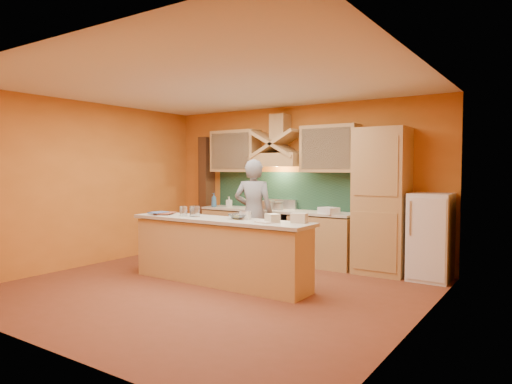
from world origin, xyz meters
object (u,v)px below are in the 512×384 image
Objects in this scene: stove at (276,235)px; fridge at (431,237)px; mixing_bowl at (240,216)px; person at (254,214)px; kitchen_scale at (245,215)px.

fridge reaches higher than stove.
fridge is at bearing 38.80° from mixing_bowl.
stove is at bearing 105.17° from mixing_bowl.
fridge reaches higher than mixing_bowl.
person reaches higher than stove.
person is (0.02, -0.75, 0.46)m from stove.
mixing_bowl is (0.48, -1.78, 0.53)m from stove.
stove is 2.71m from fridge.
person is 13.60× the size of kitchen_scale.
mixing_bowl reaches higher than stove.
stove is 2.98× the size of mixing_bowl.
fridge is 9.70× the size of kitchen_scale.
stove is 0.49× the size of person.
mixing_bowl is (0.46, -1.03, 0.07)m from person.
mixing_bowl is at bearing -74.83° from stove.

